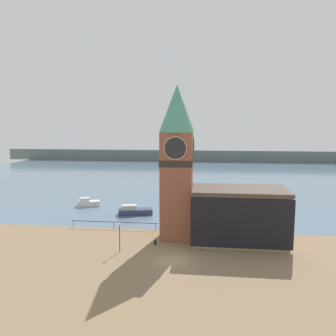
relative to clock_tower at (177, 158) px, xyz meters
name	(u,v)px	position (x,y,z in m)	size (l,w,h in m)	color
ground_plane	(172,261)	(0.19, -8.32, -11.45)	(160.00, 160.00, 0.00)	#846B4C
water	(194,174)	(0.19, 63.21, -11.45)	(160.00, 120.00, 0.00)	slate
far_shoreline	(197,156)	(0.19, 103.21, -8.95)	(180.00, 3.00, 5.00)	slate
pier_railing	(114,223)	(-10.10, 2.96, -10.48)	(13.84, 0.08, 1.09)	#232328
clock_tower	(177,158)	(0.00, 0.00, 0.00)	(4.99, 4.99, 21.58)	brown
pier_building	(239,215)	(8.64, -0.73, -7.67)	(12.94, 7.51, 7.52)	tan
boat_near	(134,211)	(-8.79, 11.36, -10.78)	(6.43, 3.74, 1.79)	#333856
boat_far	(88,203)	(-19.35, 16.45, -10.78)	(4.66, 3.17, 1.74)	silver
mooring_bollard_near	(155,242)	(-2.60, -3.23, -11.06)	(0.35, 0.35, 0.73)	black
lamp_post	(119,232)	(-6.74, -6.21, -8.80)	(0.32, 0.32, 3.76)	black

